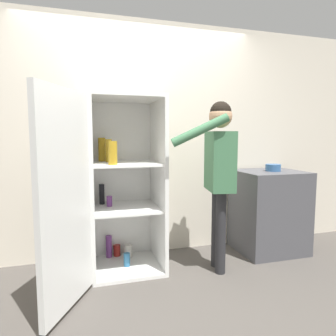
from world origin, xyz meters
The scene contains 6 objects.
ground_plane centered at (0.00, 0.00, 0.00)m, with size 12.00×12.00×0.00m, color #4C4742.
wall_back centered at (0.00, 0.98, 1.27)m, with size 7.00×0.06×2.55m.
refrigerator centered at (-0.34, 0.52, 0.84)m, with size 1.05×1.27×1.69m.
person centered at (0.64, 0.32, 1.06)m, with size 0.68×0.51×1.64m.
counter centered at (1.42, 0.62, 0.46)m, with size 0.72×0.63×0.92m.
bowl centered at (1.44, 0.60, 0.96)m, with size 0.17×0.17×0.08m.
Camera 1 is at (-0.62, -2.28, 1.31)m, focal length 32.00 mm.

